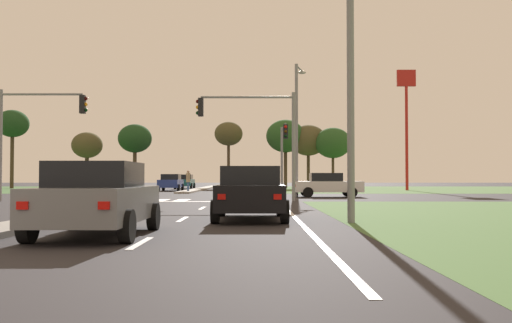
# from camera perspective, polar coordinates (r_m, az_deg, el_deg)

# --- Properties ---
(ground_plane) EXTENTS (200.00, 200.00, 0.00)m
(ground_plane) POSITION_cam_1_polar(r_m,az_deg,el_deg) (36.10, -9.00, -3.57)
(ground_plane) COLOR #282628
(grass_verge_far_right) EXTENTS (35.00, 35.00, 0.01)m
(grass_verge_far_right) POSITION_cam_1_polar(r_m,az_deg,el_deg) (63.33, 18.31, -2.67)
(grass_verge_far_right) COLOR #476B38
(grass_verge_far_right) RESTS_ON ground
(median_island_near) EXTENTS (1.20, 22.00, 0.14)m
(median_island_near) POSITION_cam_1_polar(r_m,az_deg,el_deg) (17.60, -18.79, -5.32)
(median_island_near) COLOR gray
(median_island_near) RESTS_ON ground
(median_island_far) EXTENTS (1.20, 36.00, 0.14)m
(median_island_far) POSITION_cam_1_polar(r_m,az_deg,el_deg) (60.90, -5.31, -2.73)
(median_island_far) COLOR gray
(median_island_far) RESTS_ON ground
(lane_dash_near) EXTENTS (0.14, 2.00, 0.01)m
(lane_dash_near) POSITION_cam_1_polar(r_m,az_deg,el_deg) (10.78, -11.62, -8.11)
(lane_dash_near) COLOR silver
(lane_dash_near) RESTS_ON ground
(lane_dash_second) EXTENTS (0.14, 2.00, 0.01)m
(lane_dash_second) POSITION_cam_1_polar(r_m,az_deg,el_deg) (16.67, -7.44, -5.83)
(lane_dash_second) COLOR silver
(lane_dash_second) RESTS_ON ground
(lane_dash_third) EXTENTS (0.14, 2.00, 0.01)m
(lane_dash_third) POSITION_cam_1_polar(r_m,az_deg,el_deg) (22.62, -5.46, -4.73)
(lane_dash_third) COLOR silver
(lane_dash_third) RESTS_ON ground
(lane_dash_fourth) EXTENTS (0.14, 2.00, 0.01)m
(lane_dash_fourth) POSITION_cam_1_polar(r_m,az_deg,el_deg) (28.60, -4.31, -4.09)
(lane_dash_fourth) COLOR silver
(lane_dash_fourth) RESTS_ON ground
(edge_line_right) EXTENTS (0.14, 24.00, 0.01)m
(edge_line_right) POSITION_cam_1_polar(r_m,az_deg,el_deg) (17.71, 3.92, -5.59)
(edge_line_right) COLOR silver
(edge_line_right) RESTS_ON ground
(stop_bar_near) EXTENTS (6.40, 0.50, 0.01)m
(stop_bar_near) POSITION_cam_1_polar(r_m,az_deg,el_deg) (28.72, -3.69, -4.08)
(stop_bar_near) COLOR silver
(stop_bar_near) RESTS_ON ground
(crosswalk_bar_near) EXTENTS (0.70, 2.80, 0.01)m
(crosswalk_bar_near) POSITION_cam_1_polar(r_m,az_deg,el_deg) (32.75, -21.62, -3.67)
(crosswalk_bar_near) COLOR silver
(crosswalk_bar_near) RESTS_ON ground
(crosswalk_bar_second) EXTENTS (0.70, 2.80, 0.01)m
(crosswalk_bar_second) POSITION_cam_1_polar(r_m,az_deg,el_deg) (32.35, -19.72, -3.71)
(crosswalk_bar_second) COLOR silver
(crosswalk_bar_second) RESTS_ON ground
(crosswalk_bar_third) EXTENTS (0.70, 2.80, 0.01)m
(crosswalk_bar_third) POSITION_cam_1_polar(r_m,az_deg,el_deg) (31.98, -17.77, -3.76)
(crosswalk_bar_third) COLOR silver
(crosswalk_bar_third) RESTS_ON ground
(crosswalk_bar_fourth) EXTENTS (0.70, 2.80, 0.01)m
(crosswalk_bar_fourth) POSITION_cam_1_polar(r_m,az_deg,el_deg) (31.65, -15.79, -3.80)
(crosswalk_bar_fourth) COLOR silver
(crosswalk_bar_fourth) RESTS_ON ground
(crosswalk_bar_fifth) EXTENTS (0.70, 2.80, 0.01)m
(crosswalk_bar_fifth) POSITION_cam_1_polar(r_m,az_deg,el_deg) (31.35, -13.76, -3.83)
(crosswalk_bar_fifth) COLOR silver
(crosswalk_bar_fifth) RESTS_ON ground
(crosswalk_bar_sixth) EXTENTS (0.70, 2.80, 0.01)m
(crosswalk_bar_sixth) POSITION_cam_1_polar(r_m,az_deg,el_deg) (31.10, -11.70, -3.86)
(crosswalk_bar_sixth) COLOR silver
(crosswalk_bar_sixth) RESTS_ON ground
(crosswalk_bar_seventh) EXTENTS (0.70, 2.80, 0.01)m
(crosswalk_bar_seventh) POSITION_cam_1_polar(r_m,az_deg,el_deg) (30.89, -9.60, -3.89)
(crosswalk_bar_seventh) COLOR silver
(crosswalk_bar_seventh) RESTS_ON ground
(crosswalk_bar_eighth) EXTENTS (0.70, 2.80, 0.01)m
(crosswalk_bar_eighth) POSITION_cam_1_polar(r_m,az_deg,el_deg) (30.72, -7.48, -3.91)
(crosswalk_bar_eighth) COLOR silver
(crosswalk_bar_eighth) RESTS_ON ground
(car_teal_near) EXTENTS (1.97, 4.58, 1.57)m
(car_teal_near) POSITION_cam_1_polar(r_m,az_deg,el_deg) (62.37, -7.21, -2.03)
(car_teal_near) COLOR #19565B
(car_teal_near) RESTS_ON ground
(car_white_second) EXTENTS (4.27, 2.09, 1.52)m
(car_white_second) POSITION_cam_1_polar(r_m,az_deg,el_deg) (35.73, 7.30, -2.35)
(car_white_second) COLOR silver
(car_white_second) RESTS_ON ground
(car_beige_third) EXTENTS (4.28, 2.06, 1.54)m
(car_beige_third) POSITION_cam_1_polar(r_m,az_deg,el_deg) (38.08, -16.66, -2.24)
(car_beige_third) COLOR #BCAD8E
(car_beige_third) RESTS_ON ground
(car_grey_fourth) EXTENTS (2.06, 4.25, 1.55)m
(car_grey_fourth) POSITION_cam_1_polar(r_m,az_deg,el_deg) (12.22, -15.77, -3.62)
(car_grey_fourth) COLOR slate
(car_grey_fourth) RESTS_ON ground
(car_black_fifth) EXTENTS (2.07, 4.53, 1.54)m
(car_black_fifth) POSITION_cam_1_polar(r_m,az_deg,el_deg) (16.37, -0.54, -3.17)
(car_black_fifth) COLOR black
(car_black_fifth) RESTS_ON ground
(car_blue_sixth) EXTENTS (2.05, 4.38, 1.55)m
(car_blue_sixth) POSITION_cam_1_polar(r_m,az_deg,el_deg) (52.67, -8.61, -2.10)
(car_blue_sixth) COLOR navy
(car_blue_sixth) RESTS_ON ground
(traffic_signal_near_left) EXTENTS (4.59, 0.32, 5.81)m
(traffic_signal_near_left) POSITION_cam_1_polar(r_m,az_deg,el_deg) (31.40, -21.77, 3.51)
(traffic_signal_near_left) COLOR gray
(traffic_signal_near_left) RESTS_ON ground
(traffic_signal_far_right) EXTENTS (0.32, 5.70, 5.04)m
(traffic_signal_far_right) POSITION_cam_1_polar(r_m,az_deg,el_deg) (40.13, 2.81, 1.67)
(traffic_signal_far_right) COLOR gray
(traffic_signal_far_right) RESTS_ON ground
(traffic_signal_near_right) EXTENTS (5.17, 0.32, 5.66)m
(traffic_signal_near_right) POSITION_cam_1_polar(r_m,az_deg,el_deg) (29.16, 0.16, 3.67)
(traffic_signal_near_right) COLOR gray
(traffic_signal_near_right) RESTS_ON ground
(street_lamp_near) EXTENTS (1.31, 1.60, 10.99)m
(street_lamp_near) POSITION_cam_1_polar(r_m,az_deg,el_deg) (16.11, 9.90, 15.69)
(street_lamp_near) COLOR gray
(street_lamp_near) RESTS_ON ground
(street_lamp_second) EXTENTS (0.89, 2.12, 8.51)m
(street_lamp_second) POSITION_cam_1_polar(r_m,az_deg,el_deg) (36.18, 4.22, 4.00)
(street_lamp_second) COLOR gray
(street_lamp_second) RESTS_ON ground
(pedestrian_at_median) EXTENTS (0.34, 0.34, 1.68)m
(pedestrian_at_median) POSITION_cam_1_polar(r_m,az_deg,el_deg) (45.95, -6.88, -1.72)
(pedestrian_at_median) COLOR #335184
(pedestrian_at_median) RESTS_ON median_island_far
(fastfood_pole_sign) EXTENTS (1.80, 0.40, 11.71)m
(fastfood_pole_sign) POSITION_cam_1_polar(r_m,az_deg,el_deg) (56.72, 15.04, 5.81)
(fastfood_pole_sign) COLOR red
(fastfood_pole_sign) RESTS_ON ground
(treeline_near) EXTENTS (3.67, 3.67, 8.96)m
(treeline_near) POSITION_cam_1_polar(r_m,az_deg,el_deg) (69.98, -23.46, 3.47)
(treeline_near) COLOR #423323
(treeline_near) RESTS_ON ground
(treeline_second) EXTENTS (3.60, 3.60, 6.59)m
(treeline_second) POSITION_cam_1_polar(r_m,az_deg,el_deg) (69.11, -16.75, 1.55)
(treeline_second) COLOR #423323
(treeline_second) RESTS_ON ground
(treeline_third) EXTENTS (3.85, 3.85, 7.38)m
(treeline_third) POSITION_cam_1_polar(r_m,az_deg,el_deg) (66.05, -12.17, 2.25)
(treeline_third) COLOR #423323
(treeline_third) RESTS_ON ground
(treeline_fourth) EXTENTS (3.40, 3.40, 7.99)m
(treeline_fourth) POSITION_cam_1_polar(r_m,az_deg,el_deg) (67.98, -2.78, 2.78)
(treeline_fourth) COLOR #423323
(treeline_fourth) RESTS_ON ground
(treeline_fifth) EXTENTS (4.36, 4.36, 7.56)m
(treeline_fifth) POSITION_cam_1_polar(r_m,az_deg,el_deg) (67.65, 5.35, 2.13)
(treeline_fifth) COLOR #423323
(treeline_fifth) RESTS_ON ground
(treeline_sixth) EXTENTS (4.62, 4.62, 8.18)m
(treeline_sixth) POSITION_cam_1_polar(r_m,az_deg,el_deg) (67.31, 3.03, 2.57)
(treeline_sixth) COLOR #423323
(treeline_sixth) RESTS_ON ground
(treeline_seventh) EXTENTS (4.23, 4.23, 7.10)m
(treeline_seventh) POSITION_cam_1_polar(r_m,az_deg,el_deg) (66.48, 7.83, 1.86)
(treeline_seventh) COLOR #423323
(treeline_seventh) RESTS_ON ground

